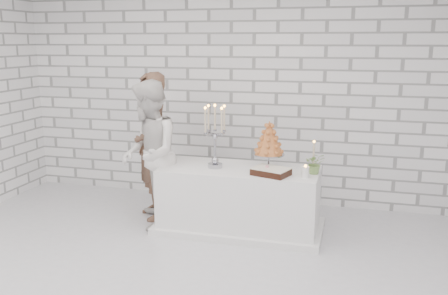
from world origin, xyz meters
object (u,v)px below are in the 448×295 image
cake_table (240,199)px  candelabra (215,136)px  bride (149,154)px  croquembouche (269,145)px  groom (152,146)px

cake_table → candelabra: size_ratio=2.45×
bride → croquembouche: 1.41m
cake_table → candelabra: 0.80m
croquembouche → groom: bearing=177.0°
groom → candelabra: groom is taller
cake_table → groom: bearing=172.7°
groom → croquembouche: 1.47m
cake_table → croquembouche: 0.73m
groom → bride: bearing=-22.5°
bride → candelabra: (0.79, 0.08, 0.25)m
cake_table → croquembouche: (0.32, 0.07, 0.65)m
cake_table → candelabra: candelabra is taller
candelabra → groom: bearing=167.3°
groom → candelabra: size_ratio=2.47×
cake_table → candelabra: (-0.28, -0.05, 0.74)m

